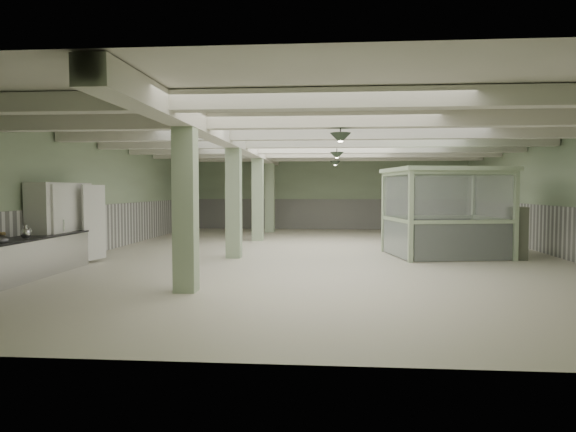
# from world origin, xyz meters

# --- Properties ---
(floor) EXTENTS (20.00, 20.00, 0.00)m
(floor) POSITION_xyz_m (0.00, 0.00, 0.00)
(floor) COLOR silver
(floor) RESTS_ON ground
(ceiling) EXTENTS (14.00, 20.00, 0.02)m
(ceiling) POSITION_xyz_m (0.00, 0.00, 3.60)
(ceiling) COLOR silver
(ceiling) RESTS_ON wall_back
(wall_back) EXTENTS (14.00, 0.02, 3.60)m
(wall_back) POSITION_xyz_m (0.00, 10.00, 1.80)
(wall_back) COLOR #A0BA94
(wall_back) RESTS_ON floor
(wall_front) EXTENTS (14.00, 0.02, 3.60)m
(wall_front) POSITION_xyz_m (0.00, -10.00, 1.80)
(wall_front) COLOR #A0BA94
(wall_front) RESTS_ON floor
(wall_left) EXTENTS (0.02, 20.00, 3.60)m
(wall_left) POSITION_xyz_m (-7.00, 0.00, 1.80)
(wall_left) COLOR #A0BA94
(wall_left) RESTS_ON floor
(wall_right) EXTENTS (0.02, 20.00, 3.60)m
(wall_right) POSITION_xyz_m (7.00, 0.00, 1.80)
(wall_right) COLOR #A0BA94
(wall_right) RESTS_ON floor
(wainscot_left) EXTENTS (0.05, 19.90, 1.50)m
(wainscot_left) POSITION_xyz_m (-6.97, 0.00, 0.75)
(wainscot_left) COLOR white
(wainscot_left) RESTS_ON floor
(wainscot_right) EXTENTS (0.05, 19.90, 1.50)m
(wainscot_right) POSITION_xyz_m (6.97, 0.00, 0.75)
(wainscot_right) COLOR white
(wainscot_right) RESTS_ON floor
(wainscot_back) EXTENTS (13.90, 0.05, 1.50)m
(wainscot_back) POSITION_xyz_m (0.00, 9.97, 0.75)
(wainscot_back) COLOR white
(wainscot_back) RESTS_ON floor
(girder) EXTENTS (0.45, 19.90, 0.40)m
(girder) POSITION_xyz_m (-2.50, 0.00, 3.38)
(girder) COLOR silver
(girder) RESTS_ON ceiling
(beam_a) EXTENTS (13.90, 0.35, 0.32)m
(beam_a) POSITION_xyz_m (0.00, -7.50, 3.42)
(beam_a) COLOR silver
(beam_a) RESTS_ON ceiling
(beam_b) EXTENTS (13.90, 0.35, 0.32)m
(beam_b) POSITION_xyz_m (0.00, -5.00, 3.42)
(beam_b) COLOR silver
(beam_b) RESTS_ON ceiling
(beam_c) EXTENTS (13.90, 0.35, 0.32)m
(beam_c) POSITION_xyz_m (0.00, -2.50, 3.42)
(beam_c) COLOR silver
(beam_c) RESTS_ON ceiling
(beam_d) EXTENTS (13.90, 0.35, 0.32)m
(beam_d) POSITION_xyz_m (0.00, 0.00, 3.42)
(beam_d) COLOR silver
(beam_d) RESTS_ON ceiling
(beam_e) EXTENTS (13.90, 0.35, 0.32)m
(beam_e) POSITION_xyz_m (0.00, 2.50, 3.42)
(beam_e) COLOR silver
(beam_e) RESTS_ON ceiling
(beam_f) EXTENTS (13.90, 0.35, 0.32)m
(beam_f) POSITION_xyz_m (0.00, 5.00, 3.42)
(beam_f) COLOR silver
(beam_f) RESTS_ON ceiling
(beam_g) EXTENTS (13.90, 0.35, 0.32)m
(beam_g) POSITION_xyz_m (0.00, 7.50, 3.42)
(beam_g) COLOR silver
(beam_g) RESTS_ON ceiling
(column_a) EXTENTS (0.42, 0.42, 3.60)m
(column_a) POSITION_xyz_m (-2.50, -6.00, 1.80)
(column_a) COLOR #A3BB96
(column_a) RESTS_ON floor
(column_b) EXTENTS (0.42, 0.42, 3.60)m
(column_b) POSITION_xyz_m (-2.50, -1.00, 1.80)
(column_b) COLOR #A3BB96
(column_b) RESTS_ON floor
(column_c) EXTENTS (0.42, 0.42, 3.60)m
(column_c) POSITION_xyz_m (-2.50, 4.00, 1.80)
(column_c) COLOR #A3BB96
(column_c) RESTS_ON floor
(column_d) EXTENTS (0.42, 0.42, 3.60)m
(column_d) POSITION_xyz_m (-2.50, 8.00, 1.80)
(column_d) COLOR #A3BB96
(column_d) RESTS_ON floor
(pendant_front) EXTENTS (0.44, 0.44, 0.22)m
(pendant_front) POSITION_xyz_m (0.50, -5.00, 3.05)
(pendant_front) COLOR #2C3A2B
(pendant_front) RESTS_ON ceiling
(pendant_mid) EXTENTS (0.44, 0.44, 0.22)m
(pendant_mid) POSITION_xyz_m (0.50, 0.50, 3.05)
(pendant_mid) COLOR #2C3A2B
(pendant_mid) RESTS_ON ceiling
(pendant_back) EXTENTS (0.44, 0.44, 0.22)m
(pendant_back) POSITION_xyz_m (0.50, 5.50, 3.05)
(pendant_back) COLOR #2C3A2B
(pendant_back) RESTS_ON ceiling
(prep_counter) EXTENTS (0.89, 5.12, 0.91)m
(prep_counter) POSITION_xyz_m (-6.54, -5.18, 0.46)
(prep_counter) COLOR #BDBCC1
(prep_counter) RESTS_ON floor
(pitcher_near) EXTENTS (0.21, 0.24, 0.29)m
(pitcher_near) POSITION_xyz_m (-6.51, -2.97, 1.04)
(pitcher_near) COLOR #BDBCC1
(pitcher_near) RESTS_ON prep_counter
(pitcher_far) EXTENTS (0.28, 0.30, 0.31)m
(pitcher_far) POSITION_xyz_m (-6.41, -4.95, 1.05)
(pitcher_far) COLOR #BDBCC1
(pitcher_far) RESTS_ON prep_counter
(orange_bowl) EXTENTS (0.35, 0.35, 0.10)m
(orange_bowl) POSITION_xyz_m (-6.61, -3.32, 0.95)
(orange_bowl) COLOR #B2B2B7
(orange_bowl) RESTS_ON prep_counter
(walkin_cooler) EXTENTS (0.86, 2.32, 2.13)m
(walkin_cooler) POSITION_xyz_m (-6.62, -3.02, 1.06)
(walkin_cooler) COLOR white
(walkin_cooler) RESTS_ON floor
(guard_booth) EXTENTS (3.72, 3.32, 2.63)m
(guard_booth) POSITION_xyz_m (3.72, -0.12, 1.77)
(guard_booth) COLOR #AFC69E
(guard_booth) RESTS_ON floor
(filing_cabinet) EXTENTS (0.57, 0.75, 1.49)m
(filing_cabinet) POSITION_xyz_m (5.61, -0.68, 0.75)
(filing_cabinet) COLOR #5A5F4F
(filing_cabinet) RESTS_ON floor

